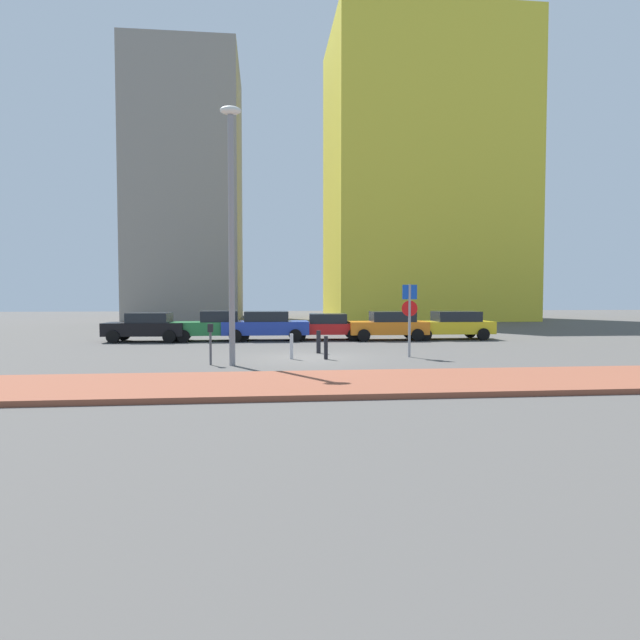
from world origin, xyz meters
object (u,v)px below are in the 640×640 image
(parked_car_green, at_px, (215,326))
(traffic_bollard_mid, at_px, (319,342))
(traffic_bollard_near, at_px, (292,346))
(parked_car_yellow, at_px, (451,325))
(parked_car_black, at_px, (147,327))
(parked_car_blue, at_px, (266,325))
(traffic_bollard_far, at_px, (326,348))
(parking_meter, at_px, (210,338))
(street_lamp, at_px, (231,218))
(parking_sign_post, at_px, (410,311))
(parked_car_orange, at_px, (389,325))
(parked_car_red, at_px, (326,326))

(parked_car_green, bearing_deg, traffic_bollard_mid, -53.80)
(traffic_bollard_near, bearing_deg, parked_car_yellow, 41.66)
(parked_car_black, xyz_separation_m, parked_car_yellow, (15.92, -0.16, 0.01))
(parked_car_blue, distance_m, traffic_bollard_far, 8.79)
(parked_car_green, distance_m, traffic_bollard_far, 9.81)
(parked_car_blue, height_order, parking_meter, parked_car_blue)
(parked_car_black, distance_m, traffic_bollard_mid, 10.30)
(parked_car_blue, bearing_deg, traffic_bollard_mid, -71.83)
(traffic_bollard_far, bearing_deg, traffic_bollard_near, 169.60)
(traffic_bollard_mid, bearing_deg, street_lamp, -133.28)
(parking_sign_post, distance_m, parking_meter, 7.54)
(parked_car_blue, xyz_separation_m, traffic_bollard_near, (0.91, -8.27, -0.33))
(street_lamp, bearing_deg, parked_car_yellow, 41.05)
(traffic_bollard_near, distance_m, traffic_bollard_far, 1.28)
(parked_car_green, bearing_deg, parked_car_blue, -0.90)
(parked_car_orange, relative_size, parking_sign_post, 1.48)
(street_lamp, relative_size, traffic_bollard_near, 9.17)
(parked_car_black, relative_size, parking_meter, 2.93)
(parked_car_blue, bearing_deg, parked_car_black, -178.75)
(street_lamp, bearing_deg, parked_car_blue, 83.28)
(parked_car_black, height_order, traffic_bollard_far, parked_car_black)
(parked_car_black, xyz_separation_m, parked_car_green, (3.41, 0.17, 0.01))
(parking_sign_post, distance_m, street_lamp, 7.54)
(parked_car_orange, xyz_separation_m, traffic_bollard_far, (-4.29, -8.07, -0.36))
(traffic_bollard_near, bearing_deg, parked_car_black, 130.46)
(parked_car_black, relative_size, parking_sign_post, 1.47)
(parked_car_black, distance_m, street_lamp, 11.70)
(parked_car_yellow, xyz_separation_m, parking_sign_post, (-4.46, -7.86, 0.97))
(parked_car_yellow, distance_m, parking_meter, 15.08)
(parked_car_blue, bearing_deg, parked_car_red, 2.39)
(parked_car_black, bearing_deg, parking_sign_post, -34.99)
(parking_sign_post, relative_size, traffic_bollard_near, 2.98)
(parked_car_black, xyz_separation_m, street_lamp, (4.86, -9.78, 4.18))
(parked_car_black, bearing_deg, traffic_bollard_far, -45.59)
(parked_car_green, distance_m, parking_meter, 9.76)
(parked_car_yellow, height_order, parking_sign_post, parking_sign_post)
(parked_car_red, xyz_separation_m, parking_sign_post, (2.21, -8.29, 1.03))
(parked_car_red, bearing_deg, parked_car_green, -179.09)
(parking_meter, bearing_deg, parked_car_orange, 47.88)
(parked_car_black, height_order, parked_car_orange, parked_car_orange)
(parked_car_red, distance_m, traffic_bollard_mid, 6.66)
(parked_car_red, relative_size, traffic_bollard_mid, 4.55)
(parked_car_blue, xyz_separation_m, parking_sign_post, (5.43, -8.15, 0.96))
(parked_car_yellow, relative_size, street_lamp, 0.53)
(parking_sign_post, xyz_separation_m, traffic_bollard_far, (-3.26, -0.35, -1.33))
(traffic_bollard_far, bearing_deg, parked_car_black, 134.41)
(parked_car_red, xyz_separation_m, street_lamp, (-4.38, -10.05, 4.23))
(parked_car_yellow, bearing_deg, parking_sign_post, -119.56)
(parking_sign_post, distance_m, traffic_bollard_far, 3.53)
(parked_car_black, bearing_deg, traffic_bollard_near, -49.54)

